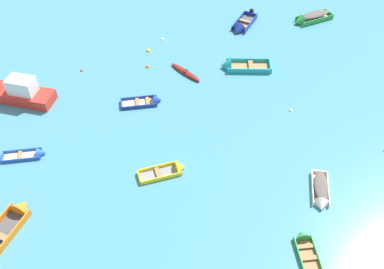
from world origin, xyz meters
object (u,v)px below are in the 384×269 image
(rowboat_deep_blue_far_back, at_px, (151,101))
(mooring_buoy_midfield, at_px, (162,40))
(rowboat_white_foreground_center, at_px, (321,193))
(rowboat_turquoise_cluster_outer, at_px, (235,66))
(mooring_buoy_far_field, at_px, (82,71))
(rowboat_blue_distant_center, at_px, (34,154))
(mooring_buoy_between_boats_right, at_px, (148,67))
(mooring_buoy_between_boats_left, at_px, (291,111))
(kayak_maroon_midfield_right, at_px, (186,72))
(motor_launch_red_back_row_left, at_px, (13,92))
(mooring_buoy_near_foreground, at_px, (149,51))
(rowboat_yellow_outer_right, at_px, (172,170))
(rowboat_orange_far_right, at_px, (12,221))
(rowboat_deep_blue_far_left, at_px, (241,27))
(rowboat_green_outer_left, at_px, (305,245))
(rowboat_green_midfield_left, at_px, (309,18))

(rowboat_deep_blue_far_back, relative_size, mooring_buoy_midfield, 10.59)
(rowboat_white_foreground_center, height_order, rowboat_turquoise_cluster_outer, rowboat_turquoise_cluster_outer)
(mooring_buoy_midfield, bearing_deg, mooring_buoy_far_field, -157.66)
(rowboat_blue_distant_center, distance_m, mooring_buoy_between_boats_right, 12.76)
(mooring_buoy_between_boats_right, relative_size, mooring_buoy_between_boats_left, 1.10)
(rowboat_blue_distant_center, relative_size, rowboat_white_foreground_center, 0.94)
(kayak_maroon_midfield_right, height_order, mooring_buoy_midfield, kayak_maroon_midfield_right)
(rowboat_turquoise_cluster_outer, xyz_separation_m, mooring_buoy_far_field, (-13.11, 2.64, -0.22))
(rowboat_white_foreground_center, bearing_deg, rowboat_deep_blue_far_back, 128.53)
(kayak_maroon_midfield_right, bearing_deg, motor_launch_red_back_row_left, -179.98)
(rowboat_deep_blue_far_back, distance_m, mooring_buoy_midfield, 9.01)
(rowboat_turquoise_cluster_outer, distance_m, mooring_buoy_near_foreground, 8.18)
(mooring_buoy_midfield, bearing_deg, rowboat_turquoise_cluster_outer, -47.11)
(mooring_buoy_midfield, distance_m, mooring_buoy_between_boats_right, 4.43)
(rowboat_yellow_outer_right, relative_size, mooring_buoy_near_foreground, 7.84)
(mooring_buoy_far_field, xyz_separation_m, mooring_buoy_between_boats_left, (15.75, -8.94, 0.00))
(rowboat_orange_far_right, bearing_deg, mooring_buoy_between_boats_left, 15.48)
(rowboat_deep_blue_far_back, relative_size, rowboat_blue_distant_center, 1.06)
(mooring_buoy_midfield, height_order, mooring_buoy_between_boats_right, mooring_buoy_between_boats_right)
(rowboat_turquoise_cluster_outer, relative_size, rowboat_deep_blue_far_left, 1.21)
(rowboat_green_outer_left, bearing_deg, rowboat_deep_blue_far_back, 114.55)
(rowboat_turquoise_cluster_outer, bearing_deg, mooring_buoy_between_boats_right, 165.78)
(motor_launch_red_back_row_left, bearing_deg, rowboat_orange_far_right, -88.47)
(rowboat_deep_blue_far_left, height_order, mooring_buoy_far_field, rowboat_deep_blue_far_left)
(rowboat_blue_distant_center, xyz_separation_m, rowboat_turquoise_cluster_outer, (17.01, 6.56, 0.09))
(mooring_buoy_midfield, bearing_deg, kayak_maroon_midfield_right, -80.03)
(rowboat_green_outer_left, relative_size, kayak_maroon_midfield_right, 1.00)
(mooring_buoy_near_foreground, height_order, mooring_buoy_far_field, mooring_buoy_near_foreground)
(kayak_maroon_midfield_right, distance_m, mooring_buoy_between_boats_right, 3.48)
(motor_launch_red_back_row_left, bearing_deg, mooring_buoy_near_foreground, 19.34)
(rowboat_green_outer_left, relative_size, rowboat_yellow_outer_right, 0.98)
(rowboat_blue_distant_center, relative_size, mooring_buoy_near_foreground, 7.28)
(rowboat_green_outer_left, xyz_separation_m, rowboat_deep_blue_far_left, (3.52, 23.66, 0.06))
(rowboat_green_outer_left, bearing_deg, rowboat_deep_blue_far_left, 81.54)
(mooring_buoy_midfield, distance_m, mooring_buoy_between_boats_left, 14.54)
(rowboat_deep_blue_far_back, height_order, kayak_maroon_midfield_right, rowboat_deep_blue_far_back)
(rowboat_orange_far_right, height_order, mooring_buoy_far_field, rowboat_orange_far_right)
(rowboat_orange_far_right, relative_size, motor_launch_red_back_row_left, 0.69)
(rowboat_green_midfield_left, height_order, mooring_buoy_near_foreground, rowboat_green_midfield_left)
(rowboat_blue_distant_center, xyz_separation_m, rowboat_deep_blue_far_left, (19.39, 12.45, 0.07))
(mooring_buoy_between_boats_right, bearing_deg, mooring_buoy_midfield, 62.25)
(mooring_buoy_midfield, height_order, mooring_buoy_near_foreground, mooring_buoy_near_foreground)
(mooring_buoy_near_foreground, distance_m, mooring_buoy_between_boats_left, 14.29)
(rowboat_turquoise_cluster_outer, bearing_deg, motor_launch_red_back_row_left, 179.39)
(rowboat_white_foreground_center, height_order, mooring_buoy_between_boats_right, rowboat_white_foreground_center)
(rowboat_green_midfield_left, bearing_deg, rowboat_blue_distant_center, -155.19)
(kayak_maroon_midfield_right, bearing_deg, rowboat_blue_distant_center, -151.77)
(rowboat_white_foreground_center, height_order, mooring_buoy_far_field, rowboat_white_foreground_center)
(mooring_buoy_midfield, relative_size, mooring_buoy_between_boats_left, 0.99)
(rowboat_white_foreground_center, bearing_deg, rowboat_turquoise_cluster_outer, 95.35)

